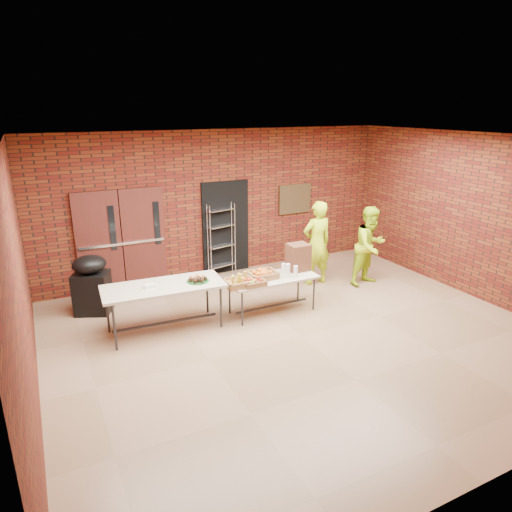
# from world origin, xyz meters

# --- Properties ---
(room) EXTENTS (8.08, 7.08, 3.28)m
(room) POSITION_xyz_m (0.00, 0.00, 1.60)
(room) COLOR #8D6C4C
(room) RESTS_ON ground
(double_doors) EXTENTS (1.78, 0.12, 2.10)m
(double_doors) POSITION_xyz_m (-2.20, 3.44, 1.05)
(double_doors) COLOR #461914
(double_doors) RESTS_ON room
(dark_doorway) EXTENTS (1.10, 0.06, 2.10)m
(dark_doorway) POSITION_xyz_m (0.10, 3.46, 1.05)
(dark_doorway) COLOR black
(dark_doorway) RESTS_ON room
(bronze_plaque) EXTENTS (0.85, 0.04, 0.70)m
(bronze_plaque) POSITION_xyz_m (1.90, 3.45, 1.55)
(bronze_plaque) COLOR #3A2C17
(bronze_plaque) RESTS_ON room
(wire_rack) EXTENTS (0.63, 0.32, 1.64)m
(wire_rack) POSITION_xyz_m (-0.06, 3.32, 0.82)
(wire_rack) COLOR silver
(wire_rack) RESTS_ON room
(table_left) EXTENTS (2.05, 0.96, 0.82)m
(table_left) POSITION_xyz_m (-1.97, 1.24, 0.75)
(table_left) COLOR #B8AD8D
(table_left) RESTS_ON room
(table_right) EXTENTS (1.66, 0.69, 0.68)m
(table_right) POSITION_xyz_m (0.01, 1.08, 0.63)
(table_right) COLOR #B8AD8D
(table_right) RESTS_ON room
(basket_bananas) EXTENTS (0.49, 0.38, 0.15)m
(basket_bananas) POSITION_xyz_m (-0.70, 0.97, 0.75)
(basket_bananas) COLOR #A27041
(basket_bananas) RESTS_ON table_right
(basket_oranges) EXTENTS (0.50, 0.39, 0.16)m
(basket_oranges) POSITION_xyz_m (-0.16, 1.13, 0.75)
(basket_oranges) COLOR #A27041
(basket_oranges) RESTS_ON table_right
(basket_apples) EXTENTS (0.40, 0.31, 0.12)m
(basket_apples) POSITION_xyz_m (-0.47, 0.88, 0.74)
(basket_apples) COLOR #A27041
(basket_apples) RESTS_ON table_right
(muffin_tray) EXTENTS (0.38, 0.38, 0.09)m
(muffin_tray) POSITION_xyz_m (-1.39, 1.16, 0.87)
(muffin_tray) COLOR #124617
(muffin_tray) RESTS_ON table_left
(napkin_box) EXTENTS (0.17, 0.11, 0.06)m
(napkin_box) POSITION_xyz_m (-2.20, 1.24, 0.85)
(napkin_box) COLOR white
(napkin_box) RESTS_ON table_left
(coffee_dispenser) EXTENTS (0.39, 0.35, 0.51)m
(coffee_dispenser) POSITION_xyz_m (0.64, 1.22, 0.94)
(coffee_dispenser) COLOR brown
(coffee_dispenser) RESTS_ON table_right
(cup_stack_front) EXTENTS (0.09, 0.09, 0.26)m
(cup_stack_front) POSITION_xyz_m (0.27, 0.96, 0.81)
(cup_stack_front) COLOR white
(cup_stack_front) RESTS_ON table_right
(cup_stack_mid) EXTENTS (0.07, 0.07, 0.22)m
(cup_stack_mid) POSITION_xyz_m (0.39, 0.89, 0.79)
(cup_stack_mid) COLOR white
(cup_stack_mid) RESTS_ON table_right
(cup_stack_back) EXTENTS (0.07, 0.07, 0.22)m
(cup_stack_back) POSITION_xyz_m (0.26, 1.11, 0.79)
(cup_stack_back) COLOR white
(cup_stack_back) RESTS_ON table_right
(covered_grill) EXTENTS (0.76, 0.71, 1.11)m
(covered_grill) POSITION_xyz_m (-2.97, 2.53, 0.56)
(covered_grill) COLOR black
(covered_grill) RESTS_ON room
(volunteer_woman) EXTENTS (0.67, 0.45, 1.81)m
(volunteer_woman) POSITION_xyz_m (1.54, 1.92, 0.90)
(volunteer_woman) COLOR #AFD317
(volunteer_woman) RESTS_ON room
(volunteer_man) EXTENTS (0.91, 0.76, 1.69)m
(volunteer_man) POSITION_xyz_m (2.54, 1.41, 0.85)
(volunteer_man) COLOR #AFD317
(volunteer_man) RESTS_ON room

